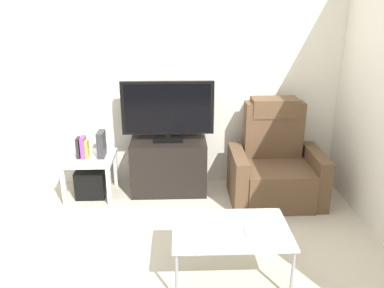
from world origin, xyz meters
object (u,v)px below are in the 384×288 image
Objects in this scene: coffee_table at (231,232)px; cell_phone at (249,232)px; recliner_armchair at (275,166)px; television at (168,110)px; side_table at (90,163)px; game_console at (101,144)px; book_rightmost at (87,149)px; book_middle at (83,147)px; subwoofer_box at (92,182)px; book_leftmost at (78,148)px; tv_stand at (169,166)px.

cell_phone is (0.13, -0.05, 0.03)m from coffee_table.
recliner_armchair is 7.20× the size of cell_phone.
television is 1.05m from side_table.
recliner_armchair is 1.91m from game_console.
television is 1.78m from cell_phone.
book_rightmost reaches higher than cell_phone.
book_middle is 2.02m from coffee_table.
coffee_table reaches higher than subwoofer_box.
coffee_table is at bearing -112.60° from recliner_armchair.
television reaches higher than recliner_armchair.
book_leftmost is 0.95× the size of book_middle.
subwoofer_box is at bearing -179.51° from recliner_armchair.
tv_stand reaches higher than side_table.
cell_phone is at bearing -67.96° from television.
recliner_armchair reaches higher than book_leftmost.
tv_stand is 5.59× the size of cell_phone.
coffee_table is at bearing -49.57° from game_console.
game_console is at bearing -175.42° from tv_stand.
recliner_armchair is 2.06m from book_rightmost.
coffee_table is at bearing -71.61° from television.
coffee_table is (0.51, -1.53, -0.56)m from television.
side_table is 0.21m from book_leftmost.
subwoofer_box is at bearing 0.00° from side_table.
cell_phone is at bearing -21.83° from coffee_table.
coffee_table is at bearing -71.40° from tv_stand.
side_table is at bearing 180.00° from subwoofer_box.
tv_stand reaches higher than coffee_table.
book_middle is (-0.04, -0.02, 0.19)m from side_table.
book_middle is at bearing 0.00° from book_leftmost.
book_rightmost is at bearing -173.11° from television.
recliner_armchair is 3.43× the size of subwoofer_box.
television reaches higher than coffee_table.
book_leftmost is at bearing -173.73° from television.
book_middle is at bearing -156.04° from side_table.
side_table is 2.28× the size of book_middle.
book_rightmost reaches higher than side_table.
cell_phone is at bearing -47.71° from game_console.
book_rightmost is 2.12m from cell_phone.
book_middle is 2.15m from cell_phone.
recliner_armchair is (1.17, -0.19, 0.07)m from tv_stand.
book_middle is at bearing 137.06° from cell_phone.
tv_stand is at bearing 4.47° from subwoofer_box.
recliner_armchair is (1.17, -0.21, -0.59)m from television.
book_leftmost is 1.14× the size of book_rightmost.
book_leftmost is at bearing 180.00° from book_middle.
side_table reaches higher than coffee_table.
book_middle is 0.04m from book_rightmost.
game_console reaches higher than coffee_table.
book_middle is (-0.92, -0.09, 0.28)m from tv_stand.
tv_stand is at bearing 4.47° from side_table.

